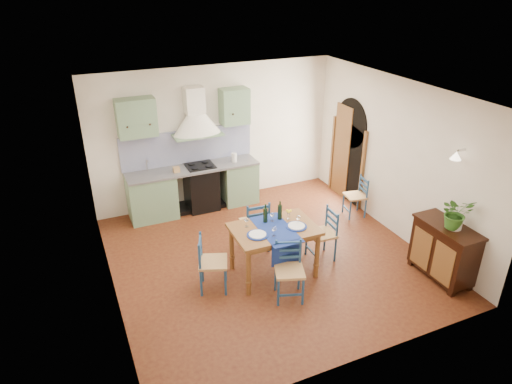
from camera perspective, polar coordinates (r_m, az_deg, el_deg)
floor at (r=7.82m, az=1.44°, el=-8.17°), size 5.00×5.00×0.00m
back_wall at (r=9.10m, az=-7.34°, el=4.20°), size 5.00×0.96×2.80m
right_wall at (r=8.65m, az=15.92°, el=4.26°), size 0.26×5.00×2.80m
left_wall at (r=6.57m, az=-18.58°, el=-2.57°), size 0.04×5.00×2.80m
ceiling at (r=6.67m, az=1.72°, el=12.21°), size 5.00×5.00×0.01m
dining_table at (r=7.07m, az=2.33°, el=-5.19°), size 1.32×0.99×1.15m
chair_near at (r=6.74m, az=4.16°, el=-9.73°), size 0.53×0.53×0.89m
chair_far at (r=7.79m, az=-0.07°, el=-4.07°), size 0.48×0.48×0.95m
chair_left at (r=6.91m, az=-5.66°, el=-8.79°), size 0.54×0.54×0.90m
chair_right at (r=7.66m, az=8.39°, el=-5.20°), size 0.44×0.44×0.89m
chair_spare at (r=9.13m, az=12.45°, el=-0.50°), size 0.43×0.43×0.80m
sideboard at (r=7.66m, az=22.42°, el=-6.66°), size 0.50×1.05×0.94m
potted_plant at (r=7.31m, az=23.74°, el=-2.41°), size 0.55×0.51×0.50m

